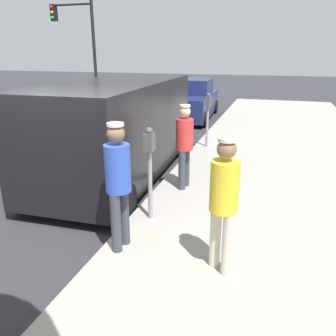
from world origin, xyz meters
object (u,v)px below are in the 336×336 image
at_px(pedestrian_in_red, 184,142).
at_px(parked_van, 118,127).
at_px(traffic_light_corner, 79,36).
at_px(parking_meter_far, 208,111).
at_px(parked_sedan_ahead, 191,101).
at_px(pedestrian_in_blue, 118,179).
at_px(parking_meter_near, 150,158).
at_px(pedestrian_in_yellow, 224,198).

bearing_deg(pedestrian_in_red, parked_van, 161.59).
bearing_deg(traffic_light_corner, parking_meter_far, -40.99).
distance_m(parking_meter_far, parked_sedan_ahead, 5.23).
xyz_separation_m(pedestrian_in_red, pedestrian_in_blue, (-0.27, -2.41, 0.07)).
height_order(parked_sedan_ahead, traffic_light_corner, traffic_light_corner).
relative_size(pedestrian_in_red, parked_sedan_ahead, 0.37).
xyz_separation_m(pedestrian_in_blue, parked_sedan_ahead, (-1.60, 10.56, -0.42)).
distance_m(parking_meter_far, pedestrian_in_blue, 5.63).
height_order(pedestrian_in_blue, parked_van, parked_van).
xyz_separation_m(pedestrian_in_red, parked_sedan_ahead, (-1.87, 8.15, -0.35)).
height_order(pedestrian_in_red, pedestrian_in_blue, pedestrian_in_blue).
relative_size(pedestrian_in_blue, parked_van, 0.33).
distance_m(parking_meter_near, pedestrian_in_yellow, 1.68).
relative_size(parking_meter_far, pedestrian_in_blue, 0.86).
relative_size(pedestrian_in_red, parked_van, 0.32).
xyz_separation_m(parking_meter_far, parked_van, (-1.50, -2.66, -0.03)).
bearing_deg(pedestrian_in_red, parking_meter_far, 93.12).
bearing_deg(parked_sedan_ahead, traffic_light_corner, 161.13).
bearing_deg(parked_sedan_ahead, pedestrian_in_yellow, -74.24).
bearing_deg(parked_van, parking_meter_near, -53.43).
distance_m(parking_meter_near, pedestrian_in_red, 1.48).
bearing_deg(traffic_light_corner, parked_van, -55.52).
xyz_separation_m(pedestrian_in_red, traffic_light_corner, (-8.43, 10.39, 2.42)).
distance_m(pedestrian_in_red, pedestrian_in_blue, 2.42).
relative_size(parking_meter_near, parking_meter_far, 1.00).
bearing_deg(traffic_light_corner, parked_sedan_ahead, -18.87).
distance_m(parking_meter_far, pedestrian_in_yellow, 5.88).
xyz_separation_m(pedestrian_in_red, pedestrian_in_yellow, (1.14, -2.51, 0.03)).
relative_size(parking_meter_far, pedestrian_in_red, 0.92).
relative_size(parking_meter_far, traffic_light_corner, 0.29).
distance_m(pedestrian_in_blue, parked_van, 3.28).
height_order(pedestrian_in_yellow, parked_van, parked_van).
relative_size(pedestrian_in_yellow, parked_van, 0.32).
bearing_deg(parking_meter_far, parking_meter_near, -90.00).
bearing_deg(parked_sedan_ahead, parking_meter_far, -71.03).
bearing_deg(parked_van, traffic_light_corner, 124.48).
height_order(pedestrian_in_blue, parked_sedan_ahead, pedestrian_in_blue).
bearing_deg(pedestrian_in_blue, parked_van, 115.41).
xyz_separation_m(parking_meter_far, pedestrian_in_blue, (-0.09, -5.63, -0.01)).
bearing_deg(parked_sedan_ahead, parking_meter_near, -80.00).
distance_m(parked_van, traffic_light_corner, 12.16).
height_order(parking_meter_far, parked_van, parked_van).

